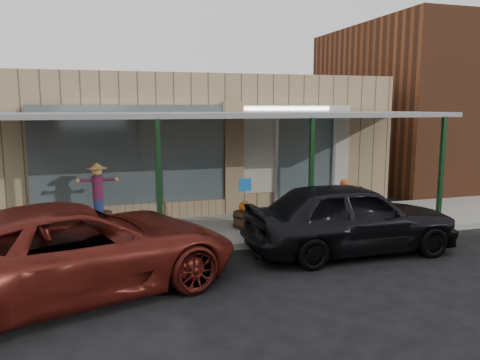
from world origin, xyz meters
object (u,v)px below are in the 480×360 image
object	(u,v)px
parked_sedan	(350,217)
car_maroon	(76,249)
barrel_scarecrow	(99,207)
barrel_pumpkin	(245,217)
handicap_sign	(245,200)

from	to	relation	value
parked_sedan	car_maroon	world-z (taller)	parked_sedan
barrel_scarecrow	car_maroon	xyz separation A→B (m)	(-0.36, -3.83, 0.07)
barrel_scarecrow	barrel_pumpkin	size ratio (longest dim) A/B	2.11
handicap_sign	parked_sedan	distance (m)	2.44
handicap_sign	car_maroon	xyz separation A→B (m)	(-3.68, -2.00, -0.28)
handicap_sign	parked_sedan	xyz separation A→B (m)	(2.08, -1.26, -0.27)
barrel_scarecrow	car_maroon	size ratio (longest dim) A/B	0.30
parked_sedan	car_maroon	bearing A→B (deg)	97.60
handicap_sign	parked_sedan	size ratio (longest dim) A/B	0.30
barrel_pumpkin	parked_sedan	bearing A→B (deg)	-51.62
barrel_scarecrow	handicap_sign	world-z (taller)	barrel_scarecrow
barrel_pumpkin	handicap_sign	xyz separation A→B (m)	(-0.31, -0.98, 0.67)
barrel_pumpkin	car_maroon	xyz separation A→B (m)	(-3.99, -2.98, 0.39)
barrel_pumpkin	handicap_sign	world-z (taller)	handicap_sign
handicap_sign	barrel_pumpkin	bearing A→B (deg)	80.13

